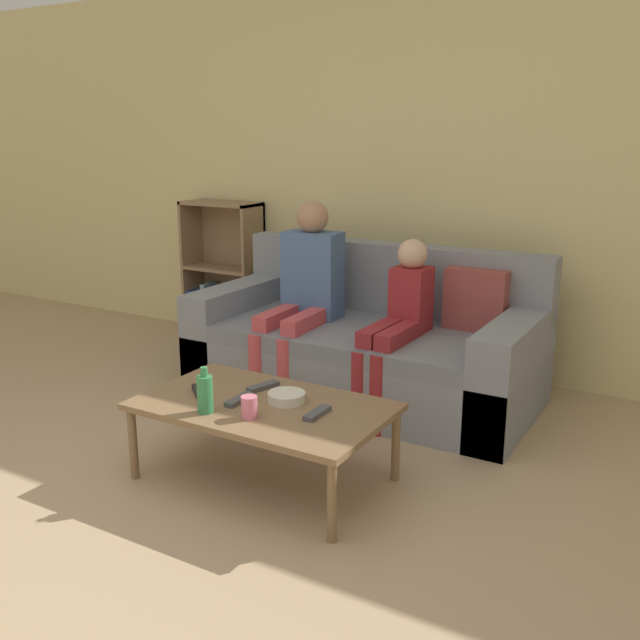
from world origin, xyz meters
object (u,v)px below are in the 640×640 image
Objects in this scene: tv_remote_0 at (263,386)px; couch at (367,349)px; cup_near at (249,407)px; tv_remote_2 at (317,413)px; person_adult at (305,284)px; person_child at (398,318)px; tv_remote_1 at (199,391)px; coffee_table at (263,410)px; bookshelf at (224,288)px; tv_remote_3 at (239,400)px; bottle at (205,393)px; snack_bowl at (287,397)px.

couch is at bearing 105.91° from tv_remote_0.
tv_remote_2 is (0.24, 0.17, -0.04)m from cup_near.
person_adult is 0.66m from person_child.
person_child is at bearing 16.89° from tv_remote_1.
coffee_table is 1.27m from person_adult.
bookshelf is 6.20× the size of tv_remote_3.
couch is at bearing -20.76° from bookshelf.
bottle is (-0.20, -0.05, 0.04)m from cup_near.
tv_remote_0 is (-0.11, 0.16, 0.04)m from coffee_table.
bookshelf is at bearing 134.37° from snack_bowl.
snack_bowl reaches higher than coffee_table.
person_adult is 7.31× the size of tv_remote_1.
tv_remote_1 is 0.92× the size of snack_bowl.
tv_remote_1 is 0.43m from snack_bowl.
coffee_table is at bearing 19.90° from tv_remote_3.
person_child is (0.27, -0.16, 0.26)m from couch.
cup_near is 0.56× the size of tv_remote_0.
person_adult is at bearing 112.48° from coffee_table.
snack_bowl reaches higher than tv_remote_2.
coffee_table is at bearing -70.15° from person_adult.
person_child is at bearing 83.89° from cup_near.
bookshelf is 2.26m from tv_remote_0.
couch is 1.31m from tv_remote_1.
tv_remote_2 is 0.81× the size of bottle.
tv_remote_0 and tv_remote_2 have the same top height.
cup_near is at bearing -41.16° from tv_remote_3.
snack_bowl is (-0.10, -1.01, -0.16)m from person_child.
bookshelf reaches higher than tv_remote_1.
bookshelf reaches higher than tv_remote_3.
person_child is 1.34m from bottle.
snack_bowl is at bearing 29.72° from tv_remote_3.
tv_remote_0 is (1.52, -1.67, 0.00)m from bookshelf.
snack_bowl is (0.55, -1.07, -0.27)m from person_adult.
bottle reaches higher than tv_remote_2.
tv_remote_2 is 1.00× the size of tv_remote_3.
couch is 1.42m from cup_near.
couch is at bearing 107.09° from tv_remote_2.
tv_remote_1 is (-0.38, 0.12, -0.04)m from cup_near.
bottle is (-0.34, -1.29, -0.09)m from person_child.
coffee_table is 1.16× the size of person_child.
bottle is at bearing -130.10° from snack_bowl.
tv_remote_2 is (0.62, 0.05, 0.00)m from tv_remote_1.
tv_remote_1 is 0.93× the size of tv_remote_3.
bookshelf is at bearing 146.84° from person_adult.
tv_remote_0 is at bearing -90.98° from couch.
bottle is (-0.24, -0.28, 0.07)m from snack_bowl.
bookshelf is 2.65m from tv_remote_2.
tv_remote_1 is at bearing 136.29° from bottle.
bottle is (-0.07, -1.45, 0.17)m from couch.
cup_near is at bearing 13.03° from bottle.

